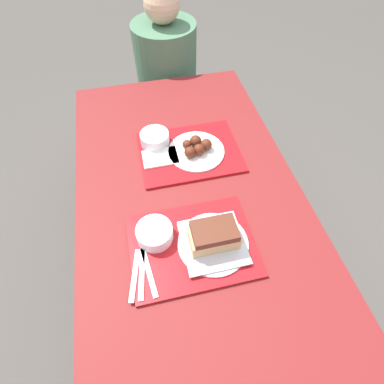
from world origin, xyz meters
name	(u,v)px	position (x,y,z in m)	size (l,w,h in m)	color
ground_plane	(193,281)	(0.00, 0.00, 0.00)	(12.00, 12.00, 0.00)	#4C4742
picnic_table	(193,219)	(0.00, 0.00, 0.66)	(0.84, 1.65, 0.76)	maroon
picnic_bench_far	(158,114)	(0.00, 1.05, 0.36)	(0.80, 0.28, 0.43)	maroon
tray_near	(192,245)	(-0.04, -0.16, 0.76)	(0.41, 0.32, 0.01)	#B21419
tray_far	(190,152)	(0.05, 0.26, 0.76)	(0.41, 0.32, 0.01)	#B21419
bowl_coleslaw_near	(155,233)	(-0.15, -0.11, 0.80)	(0.12, 0.12, 0.05)	silver
brisket_sandwich_plate	(214,239)	(0.03, -0.17, 0.81)	(0.23, 0.23, 0.10)	white
plastic_fork_near	(142,273)	(-0.21, -0.22, 0.77)	(0.04, 0.17, 0.00)	white
plastic_knife_near	(149,272)	(-0.19, -0.22, 0.77)	(0.04, 0.17, 0.00)	white
plastic_spoon_near	(135,275)	(-0.24, -0.22, 0.77)	(0.05, 0.17, 0.00)	white
condiment_packet	(183,227)	(-0.06, -0.09, 0.77)	(0.04, 0.03, 0.01)	teal
bowl_coleslaw_far	(155,138)	(-0.09, 0.34, 0.80)	(0.12, 0.12, 0.05)	silver
wings_plate_far	(196,149)	(0.07, 0.25, 0.79)	(0.23, 0.23, 0.06)	white
napkin_far	(160,157)	(-0.08, 0.25, 0.77)	(0.14, 0.10, 0.01)	white
person_seated_across	(166,63)	(0.08, 1.05, 0.72)	(0.35, 0.35, 0.69)	#477051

